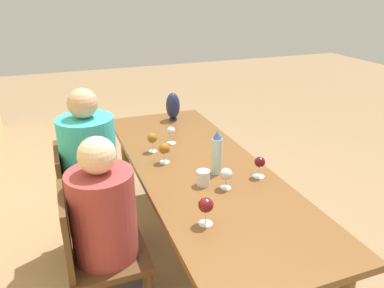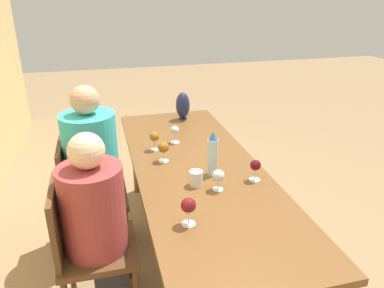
{
  "view_description": "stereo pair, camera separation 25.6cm",
  "coord_description": "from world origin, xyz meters",
  "px_view_note": "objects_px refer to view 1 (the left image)",
  "views": [
    {
      "loc": [
        -2.05,
        0.83,
        1.84
      ],
      "look_at": [
        0.15,
        0.0,
        0.84
      ],
      "focal_mm": 35.0,
      "sensor_mm": 36.0,
      "label": 1
    },
    {
      "loc": [
        -2.13,
        0.59,
        1.84
      ],
      "look_at": [
        0.15,
        0.0,
        0.84
      ],
      "focal_mm": 35.0,
      "sensor_mm": 36.0,
      "label": 2
    }
  ],
  "objects_px": {
    "wine_glass_0": "(171,132)",
    "person_far": "(93,173)",
    "wine_glass_3": "(152,138)",
    "wine_glass_5": "(260,163)",
    "chair_far": "(84,199)",
    "vase": "(173,106)",
    "person_near": "(108,228)",
    "chair_near": "(95,252)",
    "water_tumbler": "(203,178)",
    "wine_glass_4": "(206,206)",
    "wine_glass_1": "(226,175)",
    "wine_glass_2": "(164,149)",
    "water_bottle": "(217,153)"
  },
  "relations": [
    {
      "from": "chair_near",
      "to": "wine_glass_1",
      "type": "bearing_deg",
      "value": -92.3
    },
    {
      "from": "water_bottle",
      "to": "person_near",
      "type": "xyz_separation_m",
      "value": [
        -0.16,
        0.72,
        -0.27
      ]
    },
    {
      "from": "wine_glass_2",
      "to": "vase",
      "type": "bearing_deg",
      "value": -21.73
    },
    {
      "from": "water_bottle",
      "to": "wine_glass_5",
      "type": "relative_size",
      "value": 2.15
    },
    {
      "from": "wine_glass_1",
      "to": "wine_glass_2",
      "type": "height_order",
      "value": "wine_glass_2"
    },
    {
      "from": "wine_glass_5",
      "to": "wine_glass_2",
      "type": "bearing_deg",
      "value": 50.59
    },
    {
      "from": "vase",
      "to": "wine_glass_5",
      "type": "height_order",
      "value": "vase"
    },
    {
      "from": "wine_glass_3",
      "to": "person_far",
      "type": "bearing_deg",
      "value": 94.37
    },
    {
      "from": "wine_glass_0",
      "to": "person_far",
      "type": "height_order",
      "value": "person_far"
    },
    {
      "from": "chair_far",
      "to": "person_near",
      "type": "xyz_separation_m",
      "value": [
        -0.6,
        -0.08,
        0.14
      ]
    },
    {
      "from": "person_near",
      "to": "wine_glass_3",
      "type": "bearing_deg",
      "value": -34.45
    },
    {
      "from": "chair_near",
      "to": "wine_glass_0",
      "type": "bearing_deg",
      "value": -43.19
    },
    {
      "from": "water_bottle",
      "to": "wine_glass_2",
      "type": "xyz_separation_m",
      "value": [
        0.27,
        0.26,
        -0.04
      ]
    },
    {
      "from": "vase",
      "to": "person_far",
      "type": "relative_size",
      "value": 0.2
    },
    {
      "from": "wine_glass_2",
      "to": "chair_near",
      "type": "xyz_separation_m",
      "value": [
        -0.43,
        0.54,
        -0.37
      ]
    },
    {
      "from": "vase",
      "to": "wine_glass_3",
      "type": "distance_m",
      "value": 0.7
    },
    {
      "from": "wine_glass_5",
      "to": "person_near",
      "type": "xyz_separation_m",
      "value": [
        -0.03,
        0.95,
        -0.22
      ]
    },
    {
      "from": "vase",
      "to": "chair_near",
      "type": "xyz_separation_m",
      "value": [
        -1.23,
        0.86,
        -0.4
      ]
    },
    {
      "from": "person_near",
      "to": "chair_near",
      "type": "bearing_deg",
      "value": 90.0
    },
    {
      "from": "vase",
      "to": "chair_far",
      "type": "distance_m",
      "value": 1.15
    },
    {
      "from": "wine_glass_5",
      "to": "chair_far",
      "type": "height_order",
      "value": "wine_glass_5"
    },
    {
      "from": "vase",
      "to": "wine_glass_0",
      "type": "relative_size",
      "value": 1.86
    },
    {
      "from": "vase",
      "to": "person_near",
      "type": "distance_m",
      "value": 1.48
    },
    {
      "from": "water_tumbler",
      "to": "chair_near",
      "type": "distance_m",
      "value": 0.74
    },
    {
      "from": "person_far",
      "to": "wine_glass_0",
      "type": "bearing_deg",
      "value": -77.74
    },
    {
      "from": "wine_glass_5",
      "to": "chair_far",
      "type": "relative_size",
      "value": 0.16
    },
    {
      "from": "person_near",
      "to": "person_far",
      "type": "bearing_deg",
      "value": 0.12
    },
    {
      "from": "person_far",
      "to": "wine_glass_2",
      "type": "bearing_deg",
      "value": -110.15
    },
    {
      "from": "wine_glass_5",
      "to": "water_tumbler",
      "type": "bearing_deg",
      "value": 85.88
    },
    {
      "from": "wine_glass_0",
      "to": "chair_far",
      "type": "distance_m",
      "value": 0.79
    },
    {
      "from": "wine_glass_4",
      "to": "chair_far",
      "type": "height_order",
      "value": "wine_glass_4"
    },
    {
      "from": "wine_glass_1",
      "to": "person_far",
      "type": "xyz_separation_m",
      "value": [
        0.63,
        0.7,
        -0.16
      ]
    },
    {
      "from": "water_tumbler",
      "to": "vase",
      "type": "relative_size",
      "value": 0.38
    },
    {
      "from": "wine_glass_3",
      "to": "vase",
      "type": "bearing_deg",
      "value": -30.13
    },
    {
      "from": "wine_glass_1",
      "to": "chair_near",
      "type": "height_order",
      "value": "wine_glass_1"
    },
    {
      "from": "wine_glass_1",
      "to": "chair_far",
      "type": "xyz_separation_m",
      "value": [
        0.63,
        0.78,
        -0.36
      ]
    },
    {
      "from": "water_tumbler",
      "to": "person_near",
      "type": "xyz_separation_m",
      "value": [
        -0.05,
        0.59,
        -0.17
      ]
    },
    {
      "from": "wine_glass_2",
      "to": "person_far",
      "type": "height_order",
      "value": "person_far"
    },
    {
      "from": "wine_glass_1",
      "to": "chair_far",
      "type": "bearing_deg",
      "value": 51.05
    },
    {
      "from": "wine_glass_0",
      "to": "wine_glass_5",
      "type": "height_order",
      "value": "wine_glass_5"
    },
    {
      "from": "wine_glass_3",
      "to": "wine_glass_5",
      "type": "bearing_deg",
      "value": -139.43
    },
    {
      "from": "water_bottle",
      "to": "chair_near",
      "type": "height_order",
      "value": "water_bottle"
    },
    {
      "from": "wine_glass_0",
      "to": "wine_glass_1",
      "type": "xyz_separation_m",
      "value": [
        -0.76,
        -0.09,
        -0.01
      ]
    },
    {
      "from": "wine_glass_3",
      "to": "person_near",
      "type": "bearing_deg",
      "value": 145.55
    },
    {
      "from": "water_bottle",
      "to": "wine_glass_3",
      "type": "distance_m",
      "value": 0.55
    },
    {
      "from": "wine_glass_3",
      "to": "person_near",
      "type": "relative_size",
      "value": 0.12
    },
    {
      "from": "wine_glass_2",
      "to": "wine_glass_1",
      "type": "bearing_deg",
      "value": -152.87
    },
    {
      "from": "wine_glass_5",
      "to": "person_far",
      "type": "relative_size",
      "value": 0.11
    },
    {
      "from": "water_bottle",
      "to": "wine_glass_1",
      "type": "xyz_separation_m",
      "value": [
        -0.19,
        0.03,
        -0.05
      ]
    },
    {
      "from": "wine_glass_3",
      "to": "chair_near",
      "type": "bearing_deg",
      "value": 140.81
    }
  ]
}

